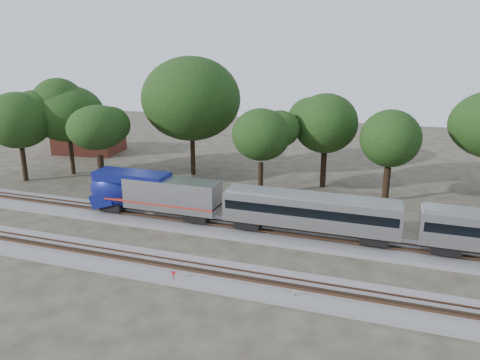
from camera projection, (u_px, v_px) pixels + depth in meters
name	position (u px, v px, depth m)	size (l,w,h in m)	color
ground	(196.00, 252.00, 43.32)	(160.00, 160.00, 0.00)	#383328
track_far	(219.00, 227.00, 48.70)	(160.00, 5.00, 0.73)	slate
track_near	(176.00, 269.00, 39.63)	(160.00, 5.00, 0.73)	slate
switch_stand_red	(173.00, 276.00, 37.47)	(0.34, 0.07, 1.08)	#512D19
switch_stand_white	(295.00, 294.00, 34.94)	(0.27, 0.14, 0.89)	#512D19
switch_lever	(249.00, 289.00, 36.51)	(0.50, 0.30, 0.30)	#512D19
brick_building	(89.00, 138.00, 82.37)	(11.69, 8.92, 5.21)	maroon
tree_0	(18.00, 120.00, 63.43)	(8.70, 8.70, 12.26)	black
tree_1	(67.00, 114.00, 66.84)	(9.07, 9.07, 12.79)	black
tree_2	(98.00, 128.00, 60.70)	(8.22, 8.22, 11.59)	black
tree_3	(191.00, 99.00, 65.90)	(11.26, 11.26, 15.87)	black
tree_4	(261.00, 135.00, 57.70)	(7.88, 7.88, 11.11)	black
tree_5	(326.00, 123.00, 60.78)	(8.74, 8.74, 12.32)	black
tree_6	(390.00, 139.00, 55.17)	(7.93, 7.93, 11.18)	black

